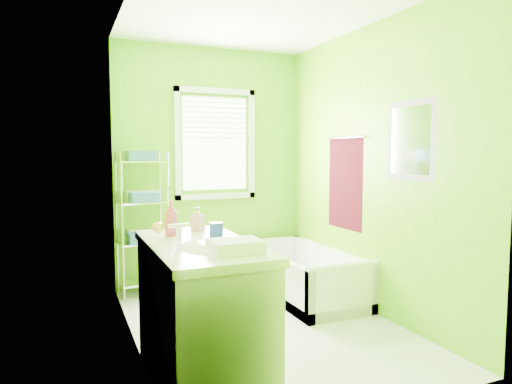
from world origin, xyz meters
name	(u,v)px	position (x,y,z in m)	size (l,w,h in m)	color
ground	(263,325)	(0.00, 0.00, 0.00)	(2.90, 2.90, 0.00)	silver
room_envelope	(264,141)	(0.00, 0.00, 1.55)	(2.14, 2.94, 2.62)	#5FA407
window	(215,138)	(0.05, 1.42, 1.61)	(0.92, 0.05, 1.22)	white
door	(163,237)	(-1.04, -1.00, 1.00)	(0.09, 0.80, 2.00)	white
right_wall_decor	(369,167)	(1.04, -0.02, 1.32)	(0.04, 1.48, 1.17)	#3E0711
bathtub	(303,281)	(0.69, 0.56, 0.16)	(0.72, 1.54, 0.50)	white
toilet	(202,260)	(-0.23, 1.03, 0.36)	(0.40, 0.70, 0.72)	white
vanity	(202,310)	(-0.76, -0.75, 0.48)	(0.61, 1.20, 1.13)	silver
wire_shelf_unit	(143,208)	(-0.78, 1.26, 0.89)	(0.52, 0.42, 1.47)	silver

